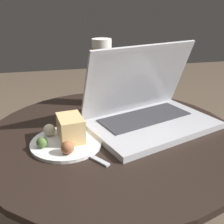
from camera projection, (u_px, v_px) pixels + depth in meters
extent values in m
cylinder|color=black|center=(112.00, 204.00, 0.86)|extent=(0.06, 0.06, 0.50)
cylinder|color=black|center=(112.00, 134.00, 0.76)|extent=(0.72, 0.72, 0.02)
cube|color=#B2B2B7|center=(152.00, 124.00, 0.78)|extent=(0.41, 0.33, 0.02)
cube|color=#333338|center=(145.00, 117.00, 0.80)|extent=(0.30, 0.19, 0.00)
cube|color=#B2B2B7|center=(138.00, 80.00, 0.79)|extent=(0.37, 0.19, 0.22)
cube|color=black|center=(139.00, 80.00, 0.79)|extent=(0.34, 0.17, 0.20)
cylinder|color=#C6701E|center=(102.00, 77.00, 0.92)|extent=(0.07, 0.07, 0.20)
cylinder|color=white|center=(102.00, 43.00, 0.87)|extent=(0.07, 0.07, 0.03)
cylinder|color=white|center=(67.00, 143.00, 0.68)|extent=(0.19, 0.19, 0.01)
cube|color=#DBB775|center=(71.00, 128.00, 0.68)|extent=(0.07, 0.09, 0.06)
sphere|color=#9E5B38|center=(68.00, 148.00, 0.62)|extent=(0.03, 0.03, 0.03)
sphere|color=#4C6B33|center=(42.00, 142.00, 0.65)|extent=(0.03, 0.03, 0.03)
sphere|color=beige|center=(49.00, 130.00, 0.71)|extent=(0.03, 0.03, 0.03)
cube|color=#B2B2B7|center=(88.00, 155.00, 0.63)|extent=(0.09, 0.12, 0.00)
cube|color=#B2B2B7|center=(64.00, 142.00, 0.69)|extent=(0.05, 0.06, 0.00)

